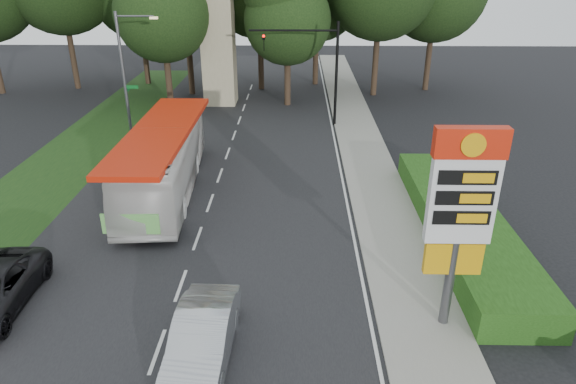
{
  "coord_description": "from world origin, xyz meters",
  "views": [
    {
      "loc": [
        4.28,
        -11.78,
        11.2
      ],
      "look_at": [
        3.93,
        7.65,
        2.2
      ],
      "focal_mm": 32.0,
      "sensor_mm": 36.0,
      "label": 1
    }
  ],
  "objects_px": {
    "sedan_silver": "(202,339)",
    "transit_bus": "(164,161)",
    "traffic_signal_mast": "(318,60)",
    "streetlight_signs": "(126,68)",
    "gas_station_pylon": "(461,205)",
    "monument": "(218,40)"
  },
  "relations": [
    {
      "from": "gas_station_pylon",
      "to": "traffic_signal_mast",
      "type": "bearing_deg",
      "value": 99.09
    },
    {
      "from": "monument",
      "to": "sedan_silver",
      "type": "relative_size",
      "value": 2.11
    },
    {
      "from": "monument",
      "to": "transit_bus",
      "type": "relative_size",
      "value": 0.83
    },
    {
      "from": "sedan_silver",
      "to": "transit_bus",
      "type": "bearing_deg",
      "value": 109.91
    },
    {
      "from": "streetlight_signs",
      "to": "monument",
      "type": "distance_m",
      "value": 9.44
    },
    {
      "from": "traffic_signal_mast",
      "to": "sedan_silver",
      "type": "xyz_separation_m",
      "value": [
        -4.18,
        -23.77,
        -3.89
      ]
    },
    {
      "from": "monument",
      "to": "traffic_signal_mast",
      "type": "bearing_deg",
      "value": -38.0
    },
    {
      "from": "gas_station_pylon",
      "to": "sedan_silver",
      "type": "bearing_deg",
      "value": -167.08
    },
    {
      "from": "gas_station_pylon",
      "to": "traffic_signal_mast",
      "type": "relative_size",
      "value": 0.95
    },
    {
      "from": "streetlight_signs",
      "to": "sedan_silver",
      "type": "bearing_deg",
      "value": -68.71
    },
    {
      "from": "traffic_signal_mast",
      "to": "transit_bus",
      "type": "xyz_separation_m",
      "value": [
        -8.17,
        -11.53,
        -3.0
      ]
    },
    {
      "from": "traffic_signal_mast",
      "to": "streetlight_signs",
      "type": "bearing_deg",
      "value": -171.08
    },
    {
      "from": "streetlight_signs",
      "to": "monument",
      "type": "xyz_separation_m",
      "value": [
        4.99,
        7.99,
        0.67
      ]
    },
    {
      "from": "transit_bus",
      "to": "sedan_silver",
      "type": "bearing_deg",
      "value": -76.04
    },
    {
      "from": "traffic_signal_mast",
      "to": "streetlight_signs",
      "type": "distance_m",
      "value": 12.83
    },
    {
      "from": "sedan_silver",
      "to": "traffic_signal_mast",
      "type": "bearing_deg",
      "value": 81.86
    },
    {
      "from": "gas_station_pylon",
      "to": "streetlight_signs",
      "type": "relative_size",
      "value": 0.86
    },
    {
      "from": "streetlight_signs",
      "to": "traffic_signal_mast",
      "type": "bearing_deg",
      "value": 8.92
    },
    {
      "from": "monument",
      "to": "transit_bus",
      "type": "bearing_deg",
      "value": -91.61
    },
    {
      "from": "traffic_signal_mast",
      "to": "sedan_silver",
      "type": "bearing_deg",
      "value": -99.98
    },
    {
      "from": "streetlight_signs",
      "to": "sedan_silver",
      "type": "height_order",
      "value": "streetlight_signs"
    },
    {
      "from": "streetlight_signs",
      "to": "transit_bus",
      "type": "bearing_deg",
      "value": -64.78
    }
  ]
}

